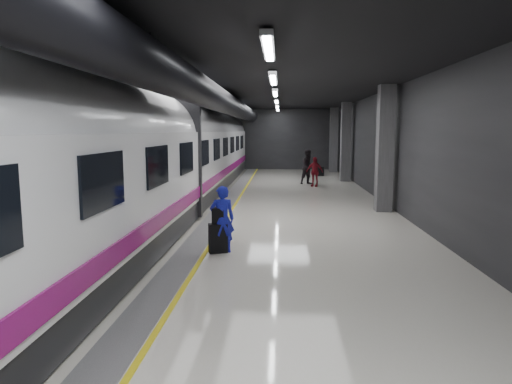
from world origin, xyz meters
name	(u,v)px	position (x,y,z in m)	size (l,w,h in m)	color
ground	(255,220)	(0.00, 0.00, 0.00)	(40.00, 40.00, 0.00)	silver
platform_hall	(248,111)	(-0.29, 0.96, 3.54)	(10.02, 40.02, 4.51)	black
train	(155,156)	(-3.25, 0.00, 2.07)	(3.05, 38.00, 4.05)	black
traveler_main	(222,219)	(-0.55, -3.95, 0.80)	(0.59, 0.38, 1.61)	#1B24CD
suitcase_main	(218,238)	(-0.65, -3.99, 0.35)	(0.43, 0.27, 0.70)	black
shoulder_bag	(218,216)	(-0.65, -3.97, 0.89)	(0.28, 0.15, 0.38)	black
traveler_far_a	(308,167)	(2.34, 10.28, 0.95)	(0.92, 0.72, 1.90)	black
traveler_far_b	(315,172)	(2.61, 9.31, 0.77)	(0.90, 0.38, 1.54)	maroon
suitcase_far	(321,172)	(3.40, 14.93, 0.28)	(0.39, 0.25, 0.57)	black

